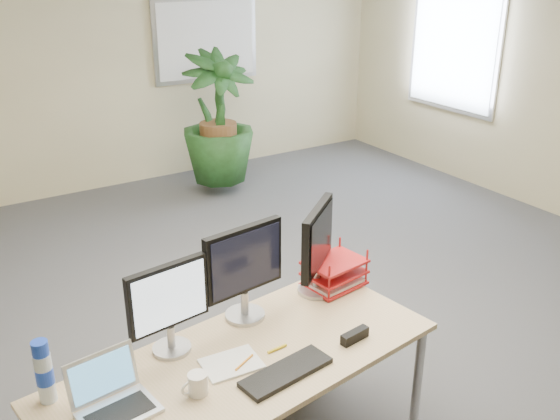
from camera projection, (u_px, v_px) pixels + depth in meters
floor at (319, 364)px, 4.07m from camera, size 8.00×8.00×0.00m
back_wall at (104, 66)px, 6.67m from camera, size 7.00×0.04×2.70m
whiteboard at (206, 39)px, 7.16m from camera, size 1.30×0.04×0.95m
window at (454, 42)px, 6.98m from camera, size 0.04×1.30×1.55m
desk at (232, 375)px, 3.05m from camera, size 1.97×1.04×0.72m
floor_plant at (218, 127)px, 6.68m from camera, size 0.91×0.91×1.50m
monitor_left at (169, 303)px, 2.89m from camera, size 0.41×0.19×0.46m
monitor_right at (244, 267)px, 3.14m from camera, size 0.46×0.21×0.51m
monitor_dark at (317, 244)px, 3.39m from camera, size 0.38×0.32×0.51m
laptop at (112, 396)px, 2.59m from camera, size 0.34×0.31×0.22m
keyboard at (286, 372)px, 2.81m from camera, size 0.46×0.21×0.02m
coffee_mug at (197, 384)px, 2.68m from camera, size 0.13×0.09×0.10m
spiral_notebook at (231, 364)px, 2.88m from camera, size 0.28×0.22×0.01m
orange_pen at (244, 362)px, 2.87m from camera, size 0.13×0.07×0.01m
yellow_highlighter at (277, 349)px, 2.98m from camera, size 0.11×0.02×0.01m
water_bottle at (44, 373)px, 2.60m from camera, size 0.08×0.08×0.29m
letter_tray at (334, 275)px, 3.53m from camera, size 0.35×0.29×0.15m
stapler at (355, 336)px, 3.05m from camera, size 0.17×0.06×0.05m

